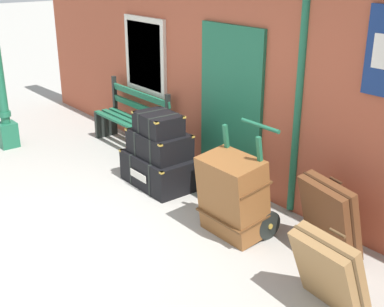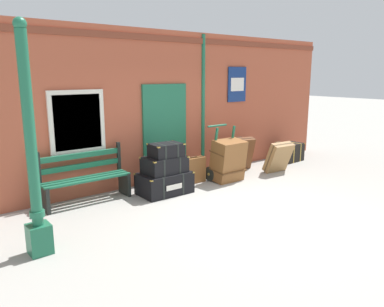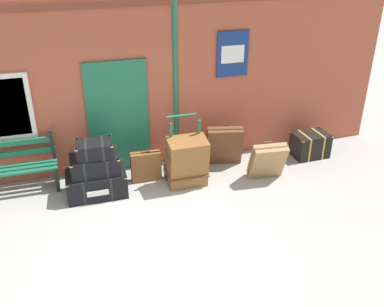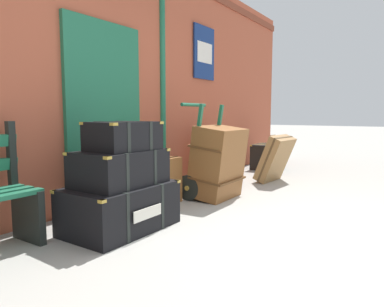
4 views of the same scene
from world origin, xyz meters
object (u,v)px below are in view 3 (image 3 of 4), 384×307
Objects in this scene: suitcase_beige at (224,145)px; steamer_trunk_middle at (95,164)px; steamer_trunk_top at (95,149)px; corner_trunk at (310,145)px; porters_trolley at (184,166)px; large_brown_trunk at (187,162)px; platform_bench at (9,169)px; suitcase_charcoal at (146,166)px; steamer_trunk_base at (97,183)px; suitcase_slate at (267,161)px.

steamer_trunk_middle is at bearing -171.44° from suitcase_beige.
steamer_trunk_top reaches higher than corner_trunk.
steamer_trunk_middle is 1.60m from porters_trolley.
large_brown_trunk reaches higher than suitcase_beige.
suitcase_beige reaches higher than steamer_trunk_middle.
suitcase_charcoal is at bearing -6.62° from platform_bench.
large_brown_trunk reaches higher than suitcase_charcoal.
suitcase_beige is 1.78m from corner_trunk.
steamer_trunk_base is 1.60m from large_brown_trunk.
steamer_trunk_middle reaches higher than suitcase_charcoal.
porters_trolley reaches higher than suitcase_slate.
porters_trolley is (2.99, -0.46, -0.17)m from platform_bench.
porters_trolley is (1.57, 0.02, -0.31)m from steamer_trunk_middle.
large_brown_trunk is (2.99, -0.63, 0.02)m from platform_bench.
steamer_trunk_top is 0.77× the size of suitcase_beige.
steamer_trunk_middle is at bearing 0.61° from steamer_trunk_base.
suitcase_charcoal is at bearing 15.28° from steamer_trunk_top.
platform_bench is 1.97× the size of steamer_trunk_middle.
porters_trolley is 0.69m from suitcase_charcoal.
suitcase_charcoal is (-0.67, 0.36, -0.19)m from large_brown_trunk.
steamer_trunk_middle is at bearing 134.78° from steamer_trunk_top.
suitcase_charcoal reaches higher than steamer_trunk_base.
steamer_trunk_base is 4.23m from corner_trunk.
platform_bench reaches higher than suitcase_slate.
porters_trolley reaches higher than steamer_trunk_base.
suitcase_slate is at bearing -53.01° from suitcase_beige.
steamer_trunk_top reaches higher than suitcase_slate.
large_brown_trunk is (1.57, -0.15, 0.25)m from steamer_trunk_base.
large_brown_trunk is at bearing -5.39° from steamer_trunk_middle.
platform_bench reaches higher than corner_trunk.
corner_trunk is (1.77, -0.14, -0.16)m from suitcase_beige.
porters_trolley is 1.30× the size of large_brown_trunk.
steamer_trunk_top is 1.60m from large_brown_trunk.
suitcase_beige is at bearing 30.32° from large_brown_trunk.
suitcase_slate is (3.01, -0.37, 0.16)m from steamer_trunk_base.
suitcase_beige is 1.10× the size of suitcase_slate.
platform_bench is 3.05m from large_brown_trunk.
porters_trolley is at bearing 1.80° from steamer_trunk_top.
porters_trolley is at bearing -8.77° from platform_bench.
suitcase_charcoal reaches higher than corner_trunk.
suitcase_beige is at bearing -1.70° from platform_bench.
suitcase_slate is at bearing -8.70° from large_brown_trunk.
corner_trunk is (1.21, 0.59, -0.13)m from suitcase_slate.
suitcase_charcoal is (-1.55, -0.15, -0.13)m from suitcase_beige.
steamer_trunk_middle is 2.49m from suitcase_beige.
steamer_trunk_base is 0.66m from steamer_trunk_top.
platform_bench is at bearing 168.04° from large_brown_trunk.
platform_bench is 1.33× the size of porters_trolley.
steamer_trunk_middle is 4.24m from corner_trunk.
steamer_trunk_base is at bearing -179.13° from porters_trolley.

